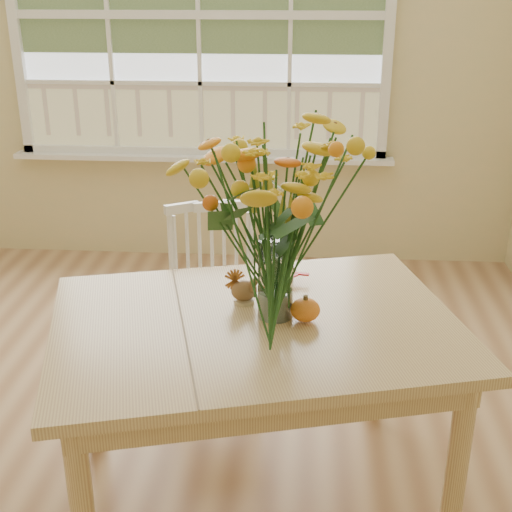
{
  "coord_description": "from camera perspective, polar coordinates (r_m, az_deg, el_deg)",
  "views": [
    {
      "loc": [
        0.66,
        -2.05,
        1.76
      ],
      "look_at": [
        0.51,
        -0.03,
        0.93
      ],
      "focal_mm": 48.0,
      "sensor_mm": 36.0,
      "label": 1
    }
  ],
  "objects": [
    {
      "name": "dark_gourd",
      "position": [
        2.53,
        2.29,
        -1.4
      ],
      "size": [
        0.13,
        0.08,
        0.06
      ],
      "color": "#38160F",
      "rests_on": "dining_table"
    },
    {
      "name": "dining_table",
      "position": [
        2.3,
        -0.04,
        -7.37
      ],
      "size": [
        1.52,
        1.25,
        0.71
      ],
      "rotation": [
        0.0,
        0.0,
        0.26
      ],
      "color": "tan",
      "rests_on": "floor"
    },
    {
      "name": "windsor_chair",
      "position": [
        2.99,
        -3.47,
        -3.1
      ],
      "size": [
        0.46,
        0.45,
        0.85
      ],
      "rotation": [
        0.0,
        0.0,
        0.22
      ],
      "color": "white",
      "rests_on": "floor"
    },
    {
      "name": "window",
      "position": [
        4.32,
        -4.84,
        19.16
      ],
      "size": [
        2.42,
        0.12,
        1.74
      ],
      "color": "silver",
      "rests_on": "wall_back"
    },
    {
      "name": "turkey_figurine",
      "position": [
        2.36,
        -1.01,
        -2.91
      ],
      "size": [
        0.1,
        0.08,
        0.11
      ],
      "rotation": [
        0.0,
        0.0,
        0.17
      ],
      "color": "#CCB78C",
      "rests_on": "dining_table"
    },
    {
      "name": "floor",
      "position": [
        2.78,
        -11.05,
        -17.56
      ],
      "size": [
        4.0,
        4.5,
        0.01
      ],
      "primitive_type": "cube",
      "color": "#9E714C",
      "rests_on": "ground"
    },
    {
      "name": "wall_back",
      "position": [
        4.37,
        -4.68,
        16.81
      ],
      "size": [
        4.0,
        0.02,
        2.7
      ],
      "primitive_type": "cube",
      "color": "beige",
      "rests_on": "floor"
    },
    {
      "name": "flower_vase",
      "position": [
        2.14,
        1.72,
        4.39
      ],
      "size": [
        0.55,
        0.55,
        0.65
      ],
      "color": "white",
      "rests_on": "dining_table"
    },
    {
      "name": "pumpkin",
      "position": [
        2.24,
        4.12,
        -4.59
      ],
      "size": [
        0.1,
        0.1,
        0.08
      ],
      "primitive_type": "ellipsoid",
      "color": "orange",
      "rests_on": "dining_table"
    }
  ]
}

